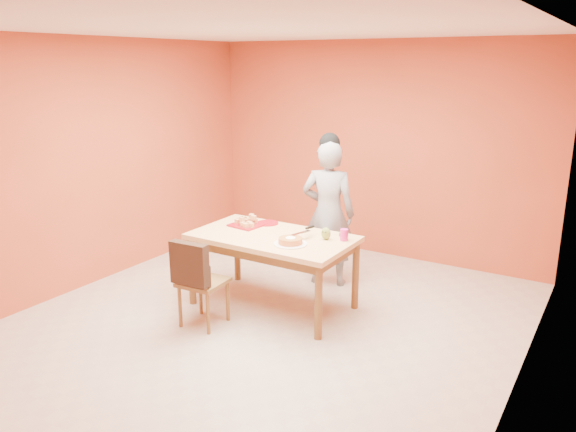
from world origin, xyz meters
The scene contains 17 objects.
floor centered at (0.00, 0.00, 0.00)m, with size 5.00×5.00×0.00m, color #B9AE9E.
ceiling centered at (0.00, 0.00, 2.70)m, with size 5.00×5.00×0.00m, color white.
wall_back centered at (0.00, 2.50, 1.35)m, with size 4.50×4.50×0.00m, color #BA482B.
wall_left centered at (-2.25, 0.00, 1.35)m, with size 5.00×5.00×0.00m, color #BA482B.
wall_right centered at (2.25, 0.00, 1.35)m, with size 5.00×5.00×0.00m, color #BA482B.
dining_table centered at (-0.15, 0.37, 0.67)m, with size 1.60×0.90×0.76m.
dining_chair centered at (-0.49, -0.33, 0.45)m, with size 0.42×0.49×0.87m.
pastry_pile centered at (-0.57, 0.52, 0.82)m, with size 0.28×0.28×0.09m, color tan, non-canonical shape.
person centered at (0.02, 1.23, 0.81)m, with size 0.59×0.39×1.62m, color gray.
pastry_platter centered at (-0.57, 0.52, 0.77)m, with size 0.31×0.31×0.02m, color maroon.
red_dinner_plate centered at (-0.43, 0.69, 0.77)m, with size 0.23×0.23×0.01m, color maroon.
white_cake_plate centered at (0.15, 0.21, 0.77)m, with size 0.31×0.31×0.01m, color white.
sponge_cake centered at (0.15, 0.21, 0.80)m, with size 0.23×0.23×0.05m, color orange.
cake_server centered at (0.16, 0.39, 0.83)m, with size 0.05×0.24×0.01m, color silver.
egg_ornament centered at (0.36, 0.53, 0.82)m, with size 0.10×0.08×0.12m, color olive.
magenta_glass centered at (0.53, 0.60, 0.82)m, with size 0.08×0.08×0.11m, color #CD1E83.
checker_tin centered at (0.46, 0.72, 0.77)m, with size 0.09×0.09×0.03m, color #36170E.
Camera 1 is at (2.77, -4.09, 2.43)m, focal length 35.00 mm.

